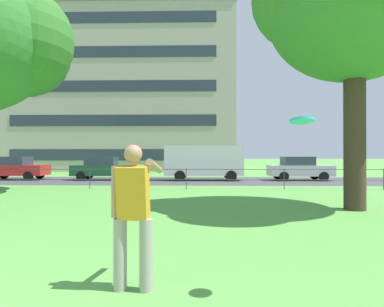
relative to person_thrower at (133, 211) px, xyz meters
The scene contains 9 objects.
street_strip 17.06m from the person_thrower, 97.41° to the left, with size 80.00×6.85×0.01m, color #424247.
park_fence 11.91m from the person_thrower, 100.64° to the left, with size 32.86×0.04×1.00m.
person_thrower is the anchor object (origin of this frame).
frisbee 2.24m from the person_thrower, ahead, with size 0.27×0.27×0.07m.
car_red_far_left 20.92m from the person_thrower, 123.47° to the left, with size 4.05×1.91×1.54m.
car_dark_green_right 18.30m from the person_thrower, 107.81° to the left, with size 4.05×1.91×1.54m.
panel_van_center 17.34m from the person_thrower, 86.44° to the left, with size 5.01×2.11×2.24m.
car_silver_far_right 18.82m from the person_thrower, 67.29° to the left, with size 4.01×1.83×1.54m.
apartment_building_background 34.29m from the person_thrower, 103.37° to the left, with size 24.34×10.45×17.16m.
Camera 1 is at (3.01, -1.78, 1.63)m, focal length 30.38 mm.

